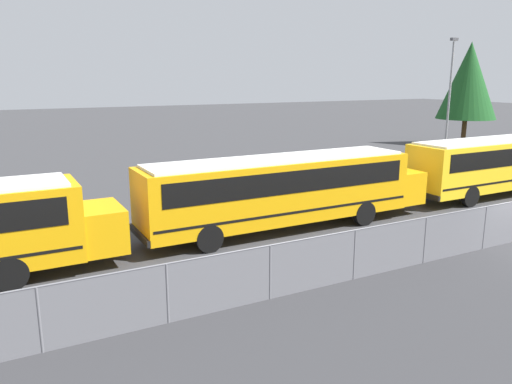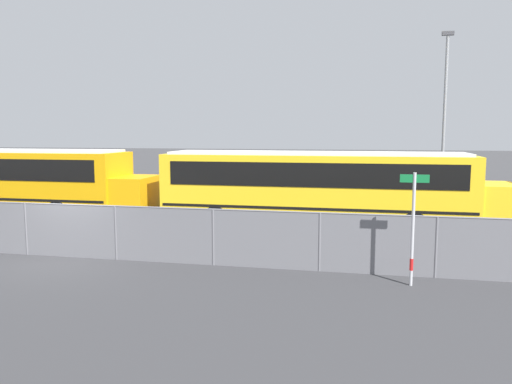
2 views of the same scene
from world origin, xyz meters
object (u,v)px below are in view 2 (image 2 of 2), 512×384
school_bus_2 (4,177)px  school_bus_3 (322,184)px  street_sign (413,226)px  light_pole (445,112)px

school_bus_2 → school_bus_3: same height
street_sign → light_pole: size_ratio=0.32×
school_bus_2 → school_bus_3: size_ratio=1.00×
street_sign → light_pole: 16.24m
light_pole → school_bus_3: bearing=-122.4°
street_sign → light_pole: light_pole is taller
school_bus_3 → light_pole: size_ratio=1.46×
street_sign → light_pole: (2.98, 15.59, 3.42)m
school_bus_3 → school_bus_2: bearing=-180.0°
light_pole → street_sign: bearing=-100.8°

